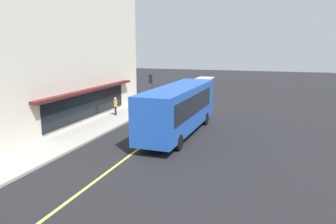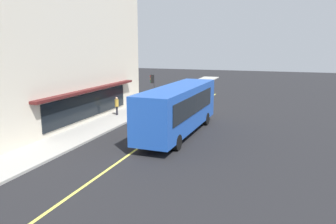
# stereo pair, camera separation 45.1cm
# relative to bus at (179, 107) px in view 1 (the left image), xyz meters

# --- Properties ---
(ground) EXTENTS (120.00, 120.00, 0.00)m
(ground) POSITION_rel_bus_xyz_m (2.70, 1.42, -1.99)
(ground) COLOR black
(sidewalk) EXTENTS (80.00, 3.00, 0.15)m
(sidewalk) POSITION_rel_bus_xyz_m (2.70, 6.59, -1.91)
(sidewalk) COLOR #9E9B93
(sidewalk) RESTS_ON ground
(lane_centre_stripe) EXTENTS (36.00, 0.16, 0.01)m
(lane_centre_stripe) POSITION_rel_bus_xyz_m (2.70, 1.42, -1.98)
(lane_centre_stripe) COLOR #D8D14C
(lane_centre_stripe) RESTS_ON ground
(storefront_building) EXTENTS (19.64, 11.64, 13.66)m
(storefront_building) POSITION_rel_bus_xyz_m (1.09, 13.61, 4.84)
(storefront_building) COLOR beige
(storefront_building) RESTS_ON ground
(bus) EXTENTS (11.20, 2.86, 3.50)m
(bus) POSITION_rel_bus_xyz_m (0.00, 0.00, 0.00)
(bus) COLOR #1E4CAD
(bus) RESTS_ON ground
(traffic_light) EXTENTS (0.30, 0.52, 3.20)m
(traffic_light) POSITION_rel_bus_xyz_m (9.69, 5.93, 0.55)
(traffic_light) COLOR #2D2D33
(traffic_light) RESTS_ON sidewalk
(car_maroon) EXTENTS (4.38, 2.01, 1.52)m
(car_maroon) POSITION_rel_bus_xyz_m (14.28, 3.90, -1.24)
(car_maroon) COLOR maroon
(car_maroon) RESTS_ON ground
(pedestrian_near_storefront) EXTENTS (0.34, 0.34, 1.64)m
(pedestrian_near_storefront) POSITION_rel_bus_xyz_m (3.85, 7.08, -0.85)
(pedestrian_near_storefront) COLOR black
(pedestrian_near_storefront) RESTS_ON sidewalk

